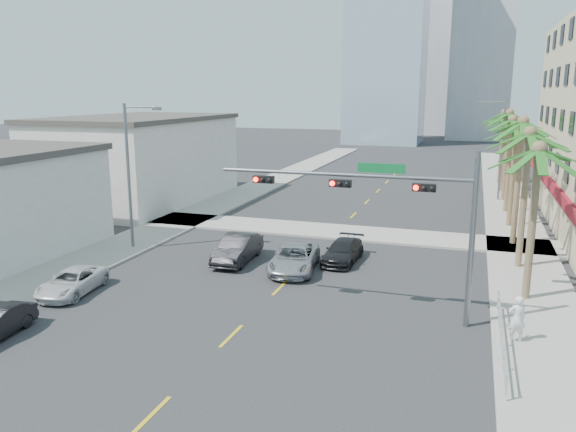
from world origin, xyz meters
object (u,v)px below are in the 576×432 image
object	(u,v)px
car_parked_far	(72,282)
car_lane_right	(343,251)
traffic_signal_mast	(394,204)
car_lane_center	(294,258)
car_lane_left	(238,248)
pedestrian	(517,319)

from	to	relation	value
car_parked_far	car_lane_right	world-z (taller)	car_lane_right
car_parked_far	car_lane_right	size ratio (longest dim) A/B	0.98
traffic_signal_mast	car_lane_center	world-z (taller)	traffic_signal_mast
car_lane_left	car_lane_center	xyz separation A→B (m)	(3.64, -0.60, -0.07)
car_parked_far	car_lane_center	distance (m)	11.49
traffic_signal_mast	car_lane_left	bearing A→B (deg)	149.79
car_parked_far	pedestrian	world-z (taller)	pedestrian
car_lane_center	car_parked_far	bearing A→B (deg)	-151.06
traffic_signal_mast	car_lane_center	distance (m)	8.92
car_lane_center	car_lane_left	bearing A→B (deg)	162.95
car_parked_far	car_lane_left	size ratio (longest dim) A/B	0.90
car_lane_left	pedestrian	world-z (taller)	pedestrian
car_parked_far	car_lane_right	distance (m)	14.72
traffic_signal_mast	car_parked_far	distance (m)	15.94
car_parked_far	pedestrian	bearing A→B (deg)	-4.66
car_lane_left	car_parked_far	bearing A→B (deg)	-129.29
traffic_signal_mast	car_lane_center	bearing A→B (deg)	140.05
car_lane_center	pedestrian	xyz separation A→B (m)	(11.03, -6.15, 0.37)
traffic_signal_mast	car_parked_far	size ratio (longest dim) A/B	2.62
traffic_signal_mast	car_lane_right	bearing A→B (deg)	116.93
car_parked_far	car_lane_left	world-z (taller)	car_lane_left
traffic_signal_mast	car_lane_center	size ratio (longest dim) A/B	2.20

